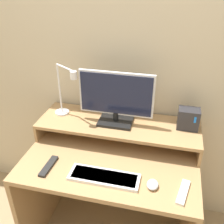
{
  "coord_description": "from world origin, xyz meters",
  "views": [
    {
      "loc": [
        0.31,
        -0.91,
        1.81
      ],
      "look_at": [
        -0.01,
        0.4,
        1.04
      ],
      "focal_mm": 42.0,
      "sensor_mm": 36.0,
      "label": 1
    }
  ],
  "objects_px": {
    "desk_lamp": "(65,94)",
    "remote_control": "(49,166)",
    "mouse": "(153,185)",
    "router_dock": "(188,119)",
    "remote_secondary": "(183,192)",
    "keyboard": "(104,177)",
    "monitor": "(116,98)"
  },
  "relations": [
    {
      "from": "monitor",
      "to": "remote_secondary",
      "type": "height_order",
      "value": "monitor"
    },
    {
      "from": "keyboard",
      "to": "remote_control",
      "type": "bearing_deg",
      "value": 178.16
    },
    {
      "from": "router_dock",
      "to": "remote_secondary",
      "type": "relative_size",
      "value": 0.73
    },
    {
      "from": "remote_secondary",
      "to": "router_dock",
      "type": "bearing_deg",
      "value": 89.42
    },
    {
      "from": "desk_lamp",
      "to": "router_dock",
      "type": "bearing_deg",
      "value": 3.1
    },
    {
      "from": "desk_lamp",
      "to": "remote_control",
      "type": "relative_size",
      "value": 2.02
    },
    {
      "from": "desk_lamp",
      "to": "router_dock",
      "type": "xyz_separation_m",
      "value": [
        0.82,
        0.04,
        -0.11
      ]
    },
    {
      "from": "desk_lamp",
      "to": "mouse",
      "type": "bearing_deg",
      "value": -31.79
    },
    {
      "from": "monitor",
      "to": "desk_lamp",
      "type": "relative_size",
      "value": 1.31
    },
    {
      "from": "keyboard",
      "to": "remote_control",
      "type": "xyz_separation_m",
      "value": [
        -0.35,
        0.01,
        -0.0
      ]
    },
    {
      "from": "monitor",
      "to": "router_dock",
      "type": "height_order",
      "value": "monitor"
    },
    {
      "from": "desk_lamp",
      "to": "mouse",
      "type": "height_order",
      "value": "desk_lamp"
    },
    {
      "from": "keyboard",
      "to": "remote_control",
      "type": "height_order",
      "value": "keyboard"
    },
    {
      "from": "remote_secondary",
      "to": "monitor",
      "type": "bearing_deg",
      "value": 138.16
    },
    {
      "from": "desk_lamp",
      "to": "keyboard",
      "type": "distance_m",
      "value": 0.62
    },
    {
      "from": "monitor",
      "to": "desk_lamp",
      "type": "bearing_deg",
      "value": -179.48
    },
    {
      "from": "keyboard",
      "to": "remote_secondary",
      "type": "bearing_deg",
      "value": -1.17
    },
    {
      "from": "router_dock",
      "to": "remote_control",
      "type": "xyz_separation_m",
      "value": [
        -0.79,
        -0.44,
        -0.19
      ]
    },
    {
      "from": "mouse",
      "to": "remote_secondary",
      "type": "distance_m",
      "value": 0.16
    },
    {
      "from": "desk_lamp",
      "to": "remote_secondary",
      "type": "bearing_deg",
      "value": -26.83
    },
    {
      "from": "monitor",
      "to": "mouse",
      "type": "bearing_deg",
      "value": -53.57
    },
    {
      "from": "router_dock",
      "to": "remote_secondary",
      "type": "xyz_separation_m",
      "value": [
        -0.0,
        -0.46,
        -0.19
      ]
    },
    {
      "from": "desk_lamp",
      "to": "remote_control",
      "type": "bearing_deg",
      "value": -85.94
    },
    {
      "from": "monitor",
      "to": "remote_secondary",
      "type": "xyz_separation_m",
      "value": [
        0.46,
        -0.41,
        -0.3
      ]
    },
    {
      "from": "desk_lamp",
      "to": "remote_secondary",
      "type": "height_order",
      "value": "desk_lamp"
    },
    {
      "from": "router_dock",
      "to": "keyboard",
      "type": "height_order",
      "value": "router_dock"
    },
    {
      "from": "remote_control",
      "to": "keyboard",
      "type": "bearing_deg",
      "value": -1.84
    },
    {
      "from": "mouse",
      "to": "remote_secondary",
      "type": "bearing_deg",
      "value": -2.99
    },
    {
      "from": "desk_lamp",
      "to": "keyboard",
      "type": "xyz_separation_m",
      "value": [
        0.38,
        -0.4,
        -0.29
      ]
    },
    {
      "from": "keyboard",
      "to": "remote_secondary",
      "type": "relative_size",
      "value": 2.16
    },
    {
      "from": "monitor",
      "to": "remote_control",
      "type": "distance_m",
      "value": 0.59
    },
    {
      "from": "monitor",
      "to": "mouse",
      "type": "relative_size",
      "value": 5.93
    }
  ]
}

